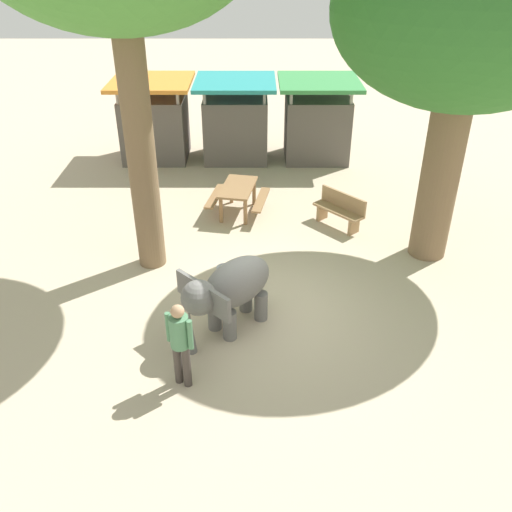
# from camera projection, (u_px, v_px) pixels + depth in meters

# --- Properties ---
(ground_plane) EXTENTS (60.00, 60.00, 0.00)m
(ground_plane) POSITION_uv_depth(u_px,v_px,m) (272.00, 310.00, 11.15)
(ground_plane) COLOR #BAA88C
(elephant) EXTENTS (1.91, 1.91, 1.42)m
(elephant) POSITION_uv_depth(u_px,v_px,m) (230.00, 289.00, 10.21)
(elephant) COLOR slate
(elephant) RESTS_ON ground_plane
(person_handler) EXTENTS (0.46, 0.32, 1.62)m
(person_handler) POSITION_uv_depth(u_px,v_px,m) (181.00, 339.00, 8.92)
(person_handler) COLOR #3F3833
(person_handler) RESTS_ON ground_plane
(shade_tree_secondary) EXTENTS (5.29, 4.85, 7.18)m
(shade_tree_secondary) POSITION_uv_depth(u_px,v_px,m) (472.00, 15.00, 10.38)
(shade_tree_secondary) COLOR brown
(shade_tree_secondary) RESTS_ON ground_plane
(wooden_bench) EXTENTS (1.24, 1.30, 0.88)m
(wooden_bench) POSITION_uv_depth(u_px,v_px,m) (341.00, 209.00, 14.01)
(wooden_bench) COLOR #9E7A51
(wooden_bench) RESTS_ON ground_plane
(picnic_table_near) EXTENTS (1.73, 1.75, 0.78)m
(picnic_table_near) POSITION_uv_depth(u_px,v_px,m) (239.00, 193.00, 14.57)
(picnic_table_near) COLOR olive
(picnic_table_near) RESTS_ON ground_plane
(market_stall_orange) EXTENTS (2.50, 2.50, 2.52)m
(market_stall_orange) POSITION_uv_depth(u_px,v_px,m) (157.00, 124.00, 17.77)
(market_stall_orange) COLOR #59514C
(market_stall_orange) RESTS_ON ground_plane
(market_stall_teal) EXTENTS (2.50, 2.50, 2.52)m
(market_stall_teal) POSITION_uv_depth(u_px,v_px,m) (237.00, 124.00, 17.76)
(market_stall_teal) COLOR #59514C
(market_stall_teal) RESTS_ON ground_plane
(market_stall_green) EXTENTS (2.50, 2.50, 2.52)m
(market_stall_green) POSITION_uv_depth(u_px,v_px,m) (318.00, 124.00, 17.76)
(market_stall_green) COLOR #59514C
(market_stall_green) RESTS_ON ground_plane
(feed_bucket) EXTENTS (0.36, 0.36, 0.32)m
(feed_bucket) POSITION_uv_depth(u_px,v_px,m) (226.00, 273.00, 12.03)
(feed_bucket) COLOR gray
(feed_bucket) RESTS_ON ground_plane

